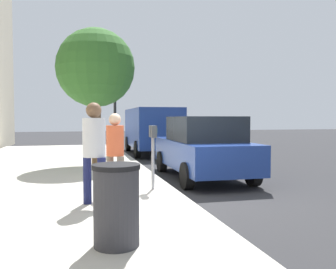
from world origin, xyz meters
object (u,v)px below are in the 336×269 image
(parked_van_far, at_px, (152,128))
(trash_bin, at_px, (116,205))
(parking_meter, at_px, (153,143))
(parked_sedan_near, at_px, (203,147))
(street_tree, at_px, (96,69))
(traffic_signal, at_px, (117,99))
(pedestrian_bystander, at_px, (94,144))
(pedestrian_at_meter, at_px, (115,147))

(parked_van_far, distance_m, trash_bin, 12.59)
(parking_meter, height_order, parked_sedan_near, parked_sedan_near)
(street_tree, height_order, trash_bin, street_tree)
(street_tree, height_order, traffic_signal, street_tree)
(parked_sedan_near, bearing_deg, parked_van_far, -0.01)
(parked_sedan_near, relative_size, street_tree, 0.97)
(parked_van_far, relative_size, street_tree, 1.14)
(parked_sedan_near, distance_m, trash_bin, 5.91)
(pedestrian_bystander, height_order, parked_van_far, parked_van_far)
(pedestrian_at_meter, height_order, parked_sedan_near, pedestrian_at_meter)
(pedestrian_bystander, bearing_deg, parked_sedan_near, 6.91)
(pedestrian_bystander, relative_size, trash_bin, 1.83)
(pedestrian_bystander, bearing_deg, trash_bin, -121.83)
(parking_meter, relative_size, traffic_signal, 0.39)
(traffic_signal, bearing_deg, pedestrian_at_meter, 173.42)
(parking_meter, bearing_deg, parked_van_far, -11.62)
(parking_meter, distance_m, traffic_signal, 7.81)
(pedestrian_at_meter, bearing_deg, parking_meter, -12.76)
(pedestrian_at_meter, xyz_separation_m, traffic_signal, (7.95, -0.92, 1.46))
(pedestrian_at_meter, xyz_separation_m, pedestrian_bystander, (-0.89, 0.47, 0.14))
(pedestrian_at_meter, relative_size, pedestrian_bystander, 0.90)
(parked_sedan_near, height_order, traffic_signal, traffic_signal)
(parking_meter, xyz_separation_m, pedestrian_at_meter, (-0.27, 0.86, -0.05))
(street_tree, bearing_deg, parked_sedan_near, -133.38)
(parked_sedan_near, height_order, street_tree, street_tree)
(pedestrian_bystander, distance_m, trash_bin, 2.19)
(parked_van_far, bearing_deg, pedestrian_bystander, 162.62)
(pedestrian_bystander, distance_m, parked_van_far, 10.60)
(street_tree, xyz_separation_m, traffic_signal, (3.16, -1.06, -0.81))
(parked_sedan_near, bearing_deg, parking_meter, 134.91)
(pedestrian_at_meter, bearing_deg, parked_sedan_near, 7.66)
(parking_meter, xyz_separation_m, traffic_signal, (7.68, -0.06, 1.41))
(parked_van_far, xyz_separation_m, street_tree, (-4.44, 2.84, 2.13))
(parked_van_far, distance_m, traffic_signal, 2.56)
(pedestrian_bystander, xyz_separation_m, parked_sedan_near, (3.00, -3.17, -0.36))
(parked_van_far, height_order, traffic_signal, traffic_signal)
(pedestrian_bystander, height_order, trash_bin, pedestrian_bystander)
(parked_sedan_near, bearing_deg, pedestrian_at_meter, 127.96)
(pedestrian_bystander, bearing_deg, traffic_signal, 44.59)
(pedestrian_at_meter, relative_size, parked_sedan_near, 0.38)
(parking_meter, distance_m, parked_sedan_near, 2.61)
(pedestrian_bystander, height_order, parked_sedan_near, pedestrian_bystander)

